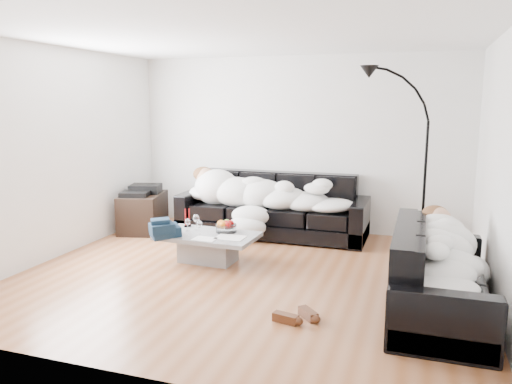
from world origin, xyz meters
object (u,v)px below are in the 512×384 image
(sofa_right, at_px, (441,271))
(shoes, at_px, (296,316))
(wine_glass_c, at_px, (199,227))
(wine_glass_b, at_px, (188,225))
(candle_right, at_px, (189,218))
(sofa_back, at_px, (272,205))
(sleeper_back, at_px, (271,192))
(stereo, at_px, (142,190))
(sleeper_right, at_px, (442,247))
(av_cabinet, at_px, (143,212))
(fruit_bowl, at_px, (226,226))
(candle_left, at_px, (186,218))
(coffee_table, at_px, (208,248))
(floor_lamp, at_px, (425,176))
(wine_glass_a, at_px, (196,222))

(sofa_right, bearing_deg, shoes, 116.87)
(shoes, bearing_deg, wine_glass_c, 164.10)
(wine_glass_b, distance_m, candle_right, 0.23)
(sofa_back, xyz_separation_m, sofa_right, (2.26, -2.13, -0.05))
(sofa_back, xyz_separation_m, wine_glass_b, (-0.68, -1.39, -0.02))
(sofa_right, distance_m, shoes, 1.40)
(sleeper_back, relative_size, stereo, 5.23)
(sleeper_right, height_order, av_cabinet, sleeper_right)
(wine_glass_c, height_order, shoes, wine_glass_c)
(fruit_bowl, height_order, stereo, stereo)
(candle_left, bearing_deg, coffee_table, -28.77)
(candle_left, xyz_separation_m, floor_lamp, (2.87, 0.73, 0.58))
(sofa_back, height_order, wine_glass_a, sofa_back)
(fruit_bowl, xyz_separation_m, stereo, (-1.72, 0.90, 0.21))
(floor_lamp, bearing_deg, fruit_bowl, -154.87)
(fruit_bowl, height_order, candle_left, candle_left)
(wine_glass_a, xyz_separation_m, shoes, (1.66, -1.45, -0.40))
(sofa_back, relative_size, fruit_bowl, 10.63)
(coffee_table, xyz_separation_m, av_cabinet, (-1.54, 1.05, 0.11))
(stereo, bearing_deg, candle_left, -51.49)
(wine_glass_c, distance_m, candle_left, 0.41)
(sofa_right, height_order, av_cabinet, sofa_right)
(sofa_back, bearing_deg, candle_right, -122.65)
(wine_glass_c, bearing_deg, sofa_back, 72.10)
(wine_glass_b, height_order, av_cabinet, av_cabinet)
(sleeper_right, height_order, wine_glass_b, sleeper_right)
(sleeper_back, relative_size, wine_glass_c, 14.12)
(sleeper_back, bearing_deg, floor_lamp, -11.89)
(coffee_table, xyz_separation_m, shoes, (1.43, -1.30, -0.13))
(wine_glass_c, bearing_deg, sleeper_right, -13.44)
(wine_glass_b, relative_size, stereo, 0.35)
(sleeper_right, relative_size, wine_glass_c, 10.30)
(fruit_bowl, bearing_deg, sleeper_right, -18.81)
(wine_glass_a, height_order, candle_left, candle_left)
(sofa_back, height_order, av_cabinet, sofa_back)
(sleeper_back, xyz_separation_m, wine_glass_a, (-0.61, -1.24, -0.21))
(sleeper_back, height_order, sleeper_right, sleeper_back)
(sleeper_back, relative_size, coffee_table, 1.94)
(sofa_back, xyz_separation_m, av_cabinet, (-1.92, -0.39, -0.16))
(sleeper_back, xyz_separation_m, floor_lamp, (2.08, -0.44, 0.39))
(fruit_bowl, distance_m, wine_glass_c, 0.33)
(shoes, distance_m, av_cabinet, 3.80)
(sofa_right, height_order, wine_glass_a, sofa_right)
(wine_glass_c, distance_m, candle_right, 0.41)
(candle_left, height_order, stereo, stereo)
(sleeper_back, distance_m, candle_right, 1.37)
(shoes, height_order, stereo, stereo)
(coffee_table, xyz_separation_m, floor_lamp, (2.46, 0.95, 0.87))
(wine_glass_a, bearing_deg, wine_glass_b, -125.20)
(floor_lamp, bearing_deg, candle_right, -160.52)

